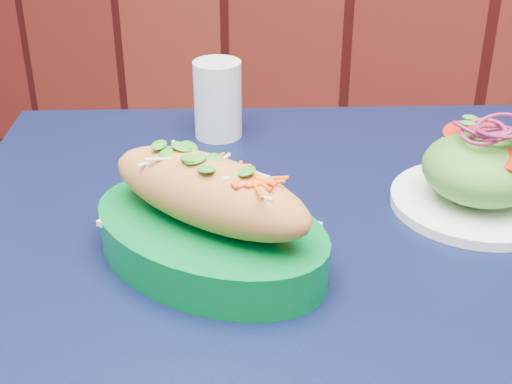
% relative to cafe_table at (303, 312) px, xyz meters
% --- Properties ---
extents(cafe_table, '(1.06, 1.06, 0.75)m').
position_rel_cafe_table_xyz_m(cafe_table, '(0.00, 0.00, 0.00)').
color(cafe_table, black).
rests_on(cafe_table, ground).
extents(banh_mi_basket, '(0.30, 0.23, 0.12)m').
position_rel_cafe_table_xyz_m(banh_mi_basket, '(-0.08, -0.06, 0.14)').
color(banh_mi_basket, '#006626').
rests_on(banh_mi_basket, cafe_table).
extents(salad_plate, '(0.20, 0.20, 0.11)m').
position_rel_cafe_table_xyz_m(salad_plate, '(0.16, 0.16, 0.13)').
color(salad_plate, white).
rests_on(salad_plate, cafe_table).
extents(water_glass, '(0.07, 0.07, 0.11)m').
position_rel_cafe_table_xyz_m(water_glass, '(-0.21, 0.23, 0.14)').
color(water_glass, silver).
rests_on(water_glass, cafe_table).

